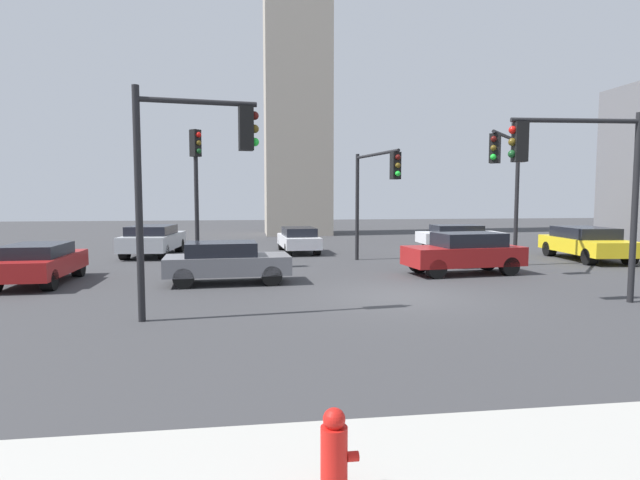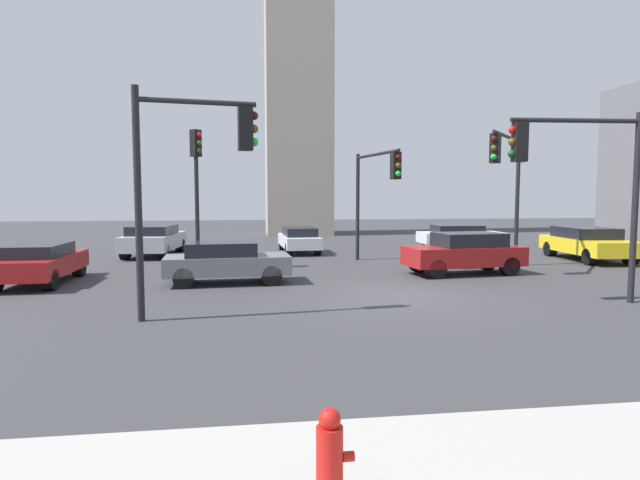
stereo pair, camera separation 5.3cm
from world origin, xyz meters
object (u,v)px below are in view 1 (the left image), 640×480
object	(u,v)px
car_3	(153,239)
traffic_light_1	(196,173)
fire_hydrant	(334,454)
car_5	(299,239)
car_2	(38,262)
traffic_light_4	(194,159)
traffic_light_2	(507,170)
car_0	(586,243)
car_6	(459,236)
car_1	(226,261)
traffic_light_0	(376,181)
traffic_light_3	(577,167)
car_4	(465,252)

from	to	relation	value
car_3	traffic_light_1	bearing A→B (deg)	-148.76
fire_hydrant	car_5	world-z (taller)	car_5
car_2	car_5	xyz separation A→B (m)	(9.13, 8.17, -0.03)
car_5	traffic_light_4	bearing A→B (deg)	162.21
fire_hydrant	traffic_light_1	bearing A→B (deg)	99.56
traffic_light_2	car_0	bearing A→B (deg)	157.58
traffic_light_4	car_5	xyz separation A→B (m)	(3.68, 13.60, -2.95)
traffic_light_4	fire_hydrant	size ratio (longest dim) A/B	6.55
fire_hydrant	car_2	bearing A→B (deg)	119.36
car_5	car_6	bearing A→B (deg)	-89.39
car_2	car_3	bearing A→B (deg)	-16.59
traffic_light_2	car_1	distance (m)	10.79
traffic_light_2	car_5	bearing A→B (deg)	-95.85
car_1	traffic_light_1	bearing A→B (deg)	106.43
traffic_light_2	car_1	bearing A→B (deg)	-41.31
car_3	car_5	world-z (taller)	car_3
car_5	car_6	xyz separation A→B (m)	(8.64, 0.49, 0.03)
traffic_light_4	car_2	bearing A→B (deg)	127.21
traffic_light_0	car_3	size ratio (longest dim) A/B	0.95
car_2	car_6	size ratio (longest dim) A/B	0.94
traffic_light_0	car_6	size ratio (longest dim) A/B	1.05
traffic_light_0	car_1	bearing A→B (deg)	-68.29
traffic_light_3	car_3	xyz separation A→B (m)	(-12.85, 12.88, -2.77)
traffic_light_4	car_3	world-z (taller)	traffic_light_4
traffic_light_0	fire_hydrant	xyz separation A→B (m)	(-4.38, -16.06, -2.87)
traffic_light_2	car_5	world-z (taller)	traffic_light_2
fire_hydrant	car_4	size ratio (longest dim) A/B	0.18
traffic_light_4	car_5	distance (m)	14.40
traffic_light_1	car_5	distance (m)	7.71
car_4	car_1	bearing A→B (deg)	-0.53
traffic_light_0	car_5	size ratio (longest dim) A/B	1.10
traffic_light_3	traffic_light_0	bearing A→B (deg)	-64.28
fire_hydrant	car_3	size ratio (longest dim) A/B	0.16
fire_hydrant	car_1	distance (m)	12.47
car_4	car_6	size ratio (longest dim) A/B	0.98
traffic_light_2	fire_hydrant	world-z (taller)	traffic_light_2
car_6	car_1	bearing A→B (deg)	-139.79
car_5	car_1	bearing A→B (deg)	157.52
traffic_light_2	car_4	xyz separation A→B (m)	(-1.84, -0.60, -2.97)
car_1	car_5	bearing A→B (deg)	66.74
fire_hydrant	car_5	xyz separation A→B (m)	(1.76, 21.27, 0.15)
car_4	traffic_light_0	bearing A→B (deg)	-53.76
fire_hydrant	car_0	size ratio (longest dim) A/B	0.16
traffic_light_0	car_2	world-z (taller)	traffic_light_0
traffic_light_4	car_2	xyz separation A→B (m)	(-5.45, 5.44, -2.93)
fire_hydrant	traffic_light_0	bearing A→B (deg)	74.76
traffic_light_2	car_6	bearing A→B (deg)	-150.62
traffic_light_1	car_4	size ratio (longest dim) A/B	1.23
fire_hydrant	car_4	distance (m)	14.96
traffic_light_3	fire_hydrant	distance (m)	11.46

